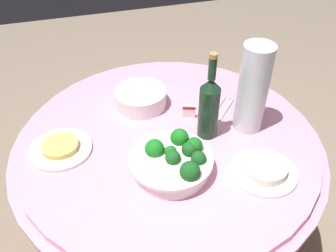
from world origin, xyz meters
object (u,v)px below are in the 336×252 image
Objects in this scene: food_plate_rice at (264,170)px; label_placard_front at (189,111)px; plate_stack at (141,98)px; wine_bottle at (209,106)px; decorative_fruit_vase at (252,93)px; food_plate_noodles at (61,148)px; broccoli_bowl at (173,161)px; serving_tongs at (223,107)px.

label_placard_front reaches higher than food_plate_rice.
plate_stack is 0.62× the size of wine_bottle.
food_plate_rice is at bearing 77.12° from decorative_fruit_vase.
food_plate_rice is (-0.64, 0.30, 0.01)m from food_plate_noodles.
serving_tongs is (-0.30, -0.27, -0.04)m from broccoli_bowl.
serving_tongs is at bearing -137.64° from broccoli_bowl.
serving_tongs is 2.65× the size of label_placard_front.
wine_bottle is at bearing 46.87° from serving_tongs.
food_plate_noodles is 4.00× the size of label_placard_front.
broccoli_bowl reaches higher than label_placard_front.
decorative_fruit_vase is 1.55× the size of food_plate_noodles.
decorative_fruit_vase is 0.71m from food_plate_noodles.
serving_tongs is at bearing -72.26° from decorative_fruit_vase.
broccoli_bowl is at bearing 42.36° from serving_tongs.
label_placard_front is at bearing -68.68° from food_plate_rice.
broccoli_bowl is 0.83× the size of wine_bottle.
food_plate_rice reaches higher than serving_tongs.
decorative_fruit_vase is (-0.16, 0.00, 0.02)m from wine_bottle.
wine_bottle is at bearing -141.18° from broccoli_bowl.
food_plate_noodles is 0.71m from food_plate_rice.
food_plate_noodles reaches higher than serving_tongs.
food_plate_rice is at bearing 111.32° from label_placard_front.
label_placard_front is at bearing -74.43° from wine_bottle.
wine_bottle is (-0.19, 0.25, 0.09)m from plate_stack.
plate_stack is 0.45m from decorative_fruit_vase.
decorative_fruit_vase is at bearing 145.30° from plate_stack.
wine_bottle is at bearing 105.57° from label_placard_front.
wine_bottle is at bearing 128.20° from plate_stack.
food_plate_noodles is (0.33, 0.19, -0.02)m from plate_stack.
plate_stack reaches higher than food_plate_noodles.
food_plate_noodles is at bearing 6.00° from label_placard_front.
decorative_fruit_vase is 0.28m from food_plate_rice.
food_plate_noodles is at bearing 28.93° from plate_stack.
plate_stack is 1.44× the size of serving_tongs.
decorative_fruit_vase is 0.20m from serving_tongs.
serving_tongs is 0.65m from food_plate_noodles.
plate_stack is 0.95× the size of food_plate_rice.
decorative_fruit_vase reaches higher than serving_tongs.
wine_bottle is 0.55m from food_plate_noodles.
wine_bottle is at bearing -0.12° from decorative_fruit_vase.
serving_tongs is (-0.32, 0.12, -0.03)m from plate_stack.
decorative_fruit_vase is 6.18× the size of label_placard_front.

